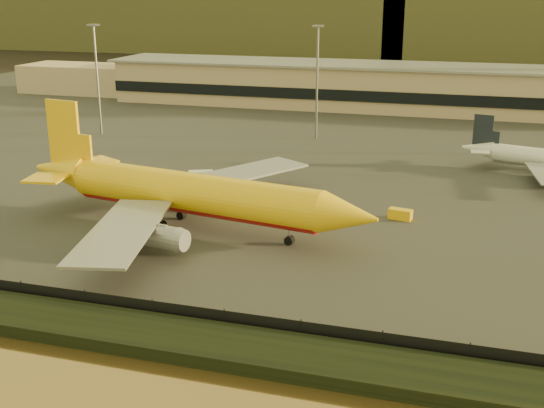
{
  "coord_description": "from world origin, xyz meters",
  "views": [
    {
      "loc": [
        24.39,
        -71.32,
        33.57
      ],
      "look_at": [
        -0.39,
        12.0,
        5.85
      ],
      "focal_mm": 45.0,
      "sensor_mm": 36.0,
      "label": 1
    }
  ],
  "objects": [
    {
      "name": "terminal_building",
      "position": [
        -14.52,
        125.55,
        6.25
      ],
      "size": [
        202.0,
        25.0,
        12.6
      ],
      "color": "tan",
      "rests_on": "tarmac"
    },
    {
      "name": "gse_vehicle_yellow",
      "position": [
        15.21,
        27.32,
        0.98
      ],
      "size": [
        3.71,
        2.18,
        1.56
      ],
      "primitive_type": "cube",
      "rotation": [
        0.0,
        0.0,
        -0.19
      ],
      "color": "yellow",
      "rests_on": "tarmac"
    },
    {
      "name": "apron_light_masts",
      "position": [
        15.0,
        75.0,
        15.7
      ],
      "size": [
        152.2,
        12.2,
        25.4
      ],
      "color": "slate",
      "rests_on": "tarmac"
    },
    {
      "name": "embankment",
      "position": [
        0.0,
        -17.0,
        0.7
      ],
      "size": [
        320.0,
        7.0,
        1.4
      ],
      "primitive_type": "cube",
      "color": "black",
      "rests_on": "ground"
    },
    {
      "name": "gse_vehicle_white",
      "position": [
        -21.5,
        38.09,
        1.17
      ],
      "size": [
        4.75,
        3.52,
        1.95
      ],
      "primitive_type": "cube",
      "rotation": [
        0.0,
        0.0,
        0.41
      ],
      "color": "silver",
      "rests_on": "tarmac"
    },
    {
      "name": "dhl_cargo_jet",
      "position": [
        -13.81,
        14.92,
        5.28
      ],
      "size": [
        56.83,
        55.02,
        17.0
      ],
      "rotation": [
        0.0,
        0.0,
        -0.16
      ],
      "color": "yellow",
      "rests_on": "tarmac"
    },
    {
      "name": "tarmac",
      "position": [
        0.0,
        95.0,
        0.1
      ],
      "size": [
        320.0,
        220.0,
        0.2
      ],
      "primitive_type": "cube",
      "color": "#2D2D2D",
      "rests_on": "ground"
    },
    {
      "name": "perimeter_fence",
      "position": [
        0.0,
        -13.0,
        1.3
      ],
      "size": [
        300.0,
        0.05,
        2.2
      ],
      "primitive_type": "cube",
      "color": "black",
      "rests_on": "tarmac"
    },
    {
      "name": "ground",
      "position": [
        0.0,
        0.0,
        0.0
      ],
      "size": [
        900.0,
        900.0,
        0.0
      ],
      "primitive_type": "plane",
      "color": "black",
      "rests_on": "ground"
    }
  ]
}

